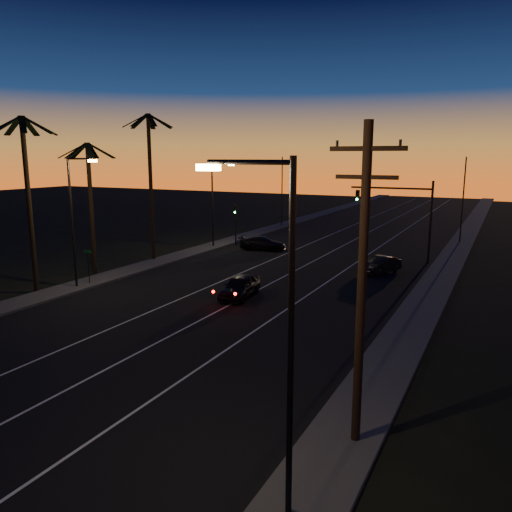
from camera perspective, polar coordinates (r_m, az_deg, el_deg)
The scene contains 21 objects.
road at distance 38.61m, azimuth 2.77°, elevation -2.18°, with size 20.00×170.00×0.01m, color black.
sidewalk_left at distance 44.24m, azimuth -10.58°, elevation -0.52°, with size 2.40×170.00×0.16m, color #393937.
sidewalk_right at distance 35.67m, azimuth 19.45°, elevation -3.83°, with size 2.40×170.00×0.16m, color #393937.
lane_stripe_left at distance 39.89m, azimuth -1.17°, elevation -1.71°, with size 0.12×160.00×0.01m, color silver.
lane_stripe_mid at distance 38.41m, azimuth 3.45°, elevation -2.24°, with size 0.12×160.00×0.01m, color silver.
lane_stripe_right at distance 37.20m, azimuth 8.40°, elevation -2.78°, with size 0.12×160.00×0.01m, color silver.
palm_near at distance 35.77m, azimuth -24.65°, elevation 7.21°, with size 4.25×4.16×11.53m.
palm_mid at distance 40.25m, azimuth -18.41°, elevation 6.82°, with size 4.25×4.16×10.03m.
palm_far at distance 43.98m, azimuth -11.99°, elevation 9.25°, with size 4.25×4.16×12.53m.
streetlight_left_near at distance 35.77m, azimuth -20.02°, elevation 4.73°, with size 2.55×0.26×9.00m.
streetlight_left_far at distance 49.80m, azimuth -4.70°, elevation 6.72°, with size 2.55×0.26×8.50m.
streetlight_right_near at distance 11.85m, azimuth 2.69°, elevation -6.67°, with size 2.55×0.26×9.00m.
street_sign at distance 37.08m, azimuth -18.62°, elevation -0.71°, with size 0.70×0.06×2.60m.
utility_pole at distance 15.21m, azimuth 12.02°, elevation -2.88°, with size 2.20×0.28×10.00m.
signal_mast at distance 45.23m, azimuth 16.45°, elevation 5.49°, with size 7.10×0.41×7.00m.
signal_post at distance 51.12m, azimuth -2.36°, elevation 4.42°, with size 0.28×0.37×4.20m.
far_pole_left at distance 65.02m, azimuth 2.99°, elevation 7.30°, with size 0.14×0.14×9.00m, color black.
far_pole_right at distance 56.64m, azimuth 22.57°, elevation 5.88°, with size 0.14×0.14×9.00m, color black.
lead_car at distance 32.36m, azimuth -1.88°, elevation -3.49°, with size 2.20×4.87×1.44m.
right_car at distance 40.23m, azimuth 14.00°, elevation -0.99°, with size 2.79×4.18×1.30m.
cross_car at distance 48.79m, azimuth 0.76°, elevation 1.47°, with size 4.80×2.68×1.31m.
Camera 1 is at (15.30, -4.30, 8.97)m, focal length 35.00 mm.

